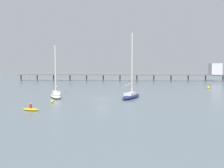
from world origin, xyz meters
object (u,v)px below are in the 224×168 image
object	(u,v)px
pier	(164,72)
sailboat_cream	(56,94)
mooring_buoy_mid	(52,101)
dinghy_yellow	(31,109)
sailboat_navy	(131,95)
mooring_buoy_inner	(209,88)

from	to	relation	value
pier	sailboat_cream	bearing A→B (deg)	-117.02
mooring_buoy_mid	dinghy_yellow	bearing A→B (deg)	-95.24
pier	dinghy_yellow	xyz separation A→B (m)	(-27.79, -71.69, -3.62)
pier	sailboat_navy	xyz separation A→B (m)	(-13.00, -56.32, -3.10)
sailboat_navy	sailboat_cream	size ratio (longest dim) A/B	1.22
mooring_buoy_inner	dinghy_yellow	bearing A→B (deg)	-134.15
sailboat_navy	mooring_buoy_inner	xyz separation A→B (m)	(22.07, 22.60, -0.35)
dinghy_yellow	mooring_buoy_inner	world-z (taller)	dinghy_yellow
sailboat_cream	mooring_buoy_inner	distance (m)	44.28
pier	sailboat_cream	xyz separation A→B (m)	(-28.86, -56.58, -3.16)
pier	sailboat_cream	size ratio (longest dim) A/B	8.10
sailboat_cream	mooring_buoy_mid	size ratio (longest dim) A/B	18.90
sailboat_navy	sailboat_cream	world-z (taller)	sailboat_navy
sailboat_cream	pier	bearing A→B (deg)	62.98
pier	mooring_buoy_mid	distance (m)	69.69
pier	sailboat_navy	distance (m)	57.88
sailboat_cream	dinghy_yellow	bearing A→B (deg)	-85.96
sailboat_navy	mooring_buoy_inner	distance (m)	31.59
mooring_buoy_inner	pier	bearing A→B (deg)	105.05
sailboat_navy	sailboat_cream	bearing A→B (deg)	-179.07
dinghy_yellow	mooring_buoy_inner	bearing A→B (deg)	45.85
sailboat_navy	mooring_buoy_inner	size ratio (longest dim) A/B	17.73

